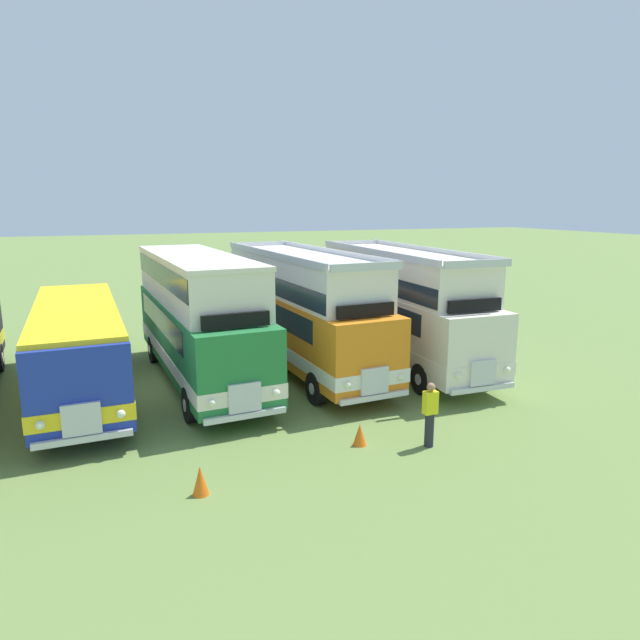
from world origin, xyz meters
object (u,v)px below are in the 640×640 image
bus_fifth_in_row (301,307)px  marshal_person (430,414)px  cone_near_end (200,480)px  bus_third_in_row (78,343)px  cone_mid_row (360,435)px  bus_fourth_in_row (198,313)px  bus_sixth_in_row (399,303)px

bus_fifth_in_row → marshal_person: size_ratio=6.42×
bus_fifth_in_row → cone_near_end: size_ratio=16.64×
bus_third_in_row → cone_mid_row: bearing=-45.5°
bus_third_in_row → bus_fourth_in_row: bearing=-0.5°
bus_third_in_row → bus_sixth_in_row: 11.74m
bus_fourth_in_row → marshal_person: 9.07m
bus_third_in_row → bus_fifth_in_row: bus_fifth_in_row is taller
cone_mid_row → bus_fifth_in_row: bearing=82.4°
bus_third_in_row → bus_fourth_in_row: (3.90, -0.04, 0.72)m
bus_sixth_in_row → cone_mid_row: size_ratio=18.83×
bus_fourth_in_row → cone_near_end: bearing=-99.7°
bus_fifth_in_row → cone_mid_row: bearing=-97.6°
bus_third_in_row → bus_fifth_in_row: 7.83m
bus_fourth_in_row → bus_third_in_row: bearing=179.5°
bus_third_in_row → bus_fifth_in_row: bearing=1.9°
bus_fifth_in_row → bus_third_in_row: bearing=-178.1°
bus_third_in_row → marshal_person: bus_third_in_row is taller
bus_fifth_in_row → marshal_person: (0.68, -7.96, -1.47)m
cone_near_end → cone_mid_row: cone_near_end is taller
bus_fourth_in_row → bus_fifth_in_row: bearing=4.4°
bus_third_in_row → cone_mid_row: (6.85, -6.97, -1.47)m
cone_mid_row → bus_third_in_row: bearing=134.5°
cone_near_end → marshal_person: marshal_person is taller
bus_fifth_in_row → cone_near_end: (-5.27, -8.25, -2.03)m
bus_fourth_in_row → bus_sixth_in_row: size_ratio=0.97×
bus_fifth_in_row → bus_fourth_in_row: bearing=-175.6°
bus_third_in_row → marshal_person: size_ratio=6.23×
cone_mid_row → marshal_person: marshal_person is taller
marshal_person → bus_third_in_row: bearing=137.8°
bus_fifth_in_row → cone_mid_row: bus_fifth_in_row is taller
cone_near_end → bus_fourth_in_row: bearing=80.3°
cone_near_end → marshal_person: 5.98m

